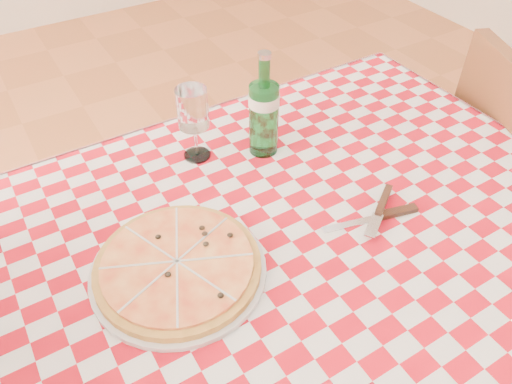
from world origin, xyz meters
TOP-DOWN VIEW (x-y plane):
  - dining_table at (0.00, 0.00)m, footprint 1.20×0.80m
  - tablecloth at (0.00, 0.00)m, footprint 1.30×0.90m
  - chair_near at (0.78, -0.00)m, footprint 0.53×0.53m
  - pizza_plate at (-0.21, 0.01)m, footprint 0.41×0.41m
  - water_bottle at (0.10, 0.23)m, footprint 0.09×0.09m
  - wine_glass at (-0.04, 0.29)m, footprint 0.09×0.09m
  - cutlery at (0.18, -0.07)m, footprint 0.25×0.22m

SIDE VIEW (x-z plane):
  - chair_near at x=0.78m, z-range 0.07..0.96m
  - dining_table at x=0.00m, z-range 0.28..1.03m
  - tablecloth at x=0.00m, z-range 0.75..0.76m
  - cutlery at x=0.18m, z-range 0.76..0.78m
  - pizza_plate at x=-0.21m, z-range 0.76..0.80m
  - wine_glass at x=-0.04m, z-range 0.76..0.93m
  - water_bottle at x=0.10m, z-range 0.76..1.00m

